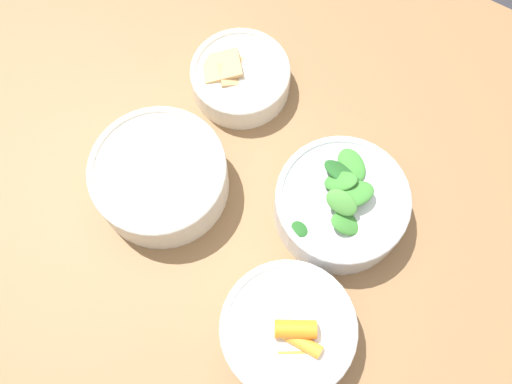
% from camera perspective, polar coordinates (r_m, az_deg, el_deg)
% --- Properties ---
extents(ground_plane, '(10.00, 10.00, 0.00)m').
position_cam_1_polar(ground_plane, '(1.49, 0.67, -9.91)').
color(ground_plane, '#2D2D33').
extents(dining_table, '(1.30, 0.94, 0.72)m').
position_cam_1_polar(dining_table, '(0.88, 1.12, -2.61)').
color(dining_table, olive).
rests_on(dining_table, ground_plane).
extents(bowl_carrots, '(0.17, 0.17, 0.07)m').
position_cam_1_polar(bowl_carrots, '(0.72, 3.20, -13.64)').
color(bowl_carrots, white).
rests_on(bowl_carrots, dining_table).
extents(bowl_greens, '(0.18, 0.18, 0.10)m').
position_cam_1_polar(bowl_greens, '(0.76, 8.47, -1.15)').
color(bowl_greens, silver).
rests_on(bowl_greens, dining_table).
extents(bowl_beans_hotdog, '(0.18, 0.18, 0.07)m').
position_cam_1_polar(bowl_beans_hotdog, '(0.78, -9.54, 1.43)').
color(bowl_beans_hotdog, silver).
rests_on(bowl_beans_hotdog, dining_table).
extents(bowl_cookies, '(0.14, 0.14, 0.05)m').
position_cam_1_polar(bowl_cookies, '(0.85, -1.60, 11.43)').
color(bowl_cookies, silver).
rests_on(bowl_cookies, dining_table).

